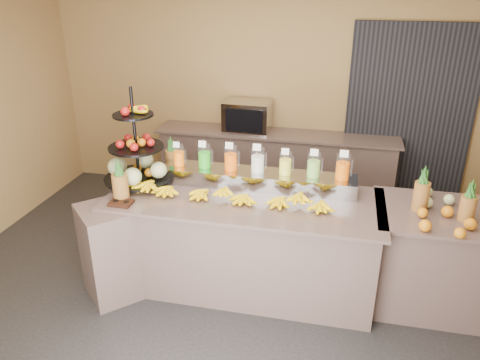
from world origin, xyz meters
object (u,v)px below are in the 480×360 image
(banana_heap, at_px, (224,192))
(oven_warmer, at_px, (247,116))
(pitcher_tray, at_px, (257,179))
(condiment_caddy, at_px, (121,203))
(right_fruit_pile, at_px, (442,212))
(fruit_stand, at_px, (142,160))

(banana_heap, bearing_deg, oven_warmer, 95.73)
(oven_warmer, bearing_deg, pitcher_tray, -73.46)
(condiment_caddy, bearing_deg, right_fruit_pile, 6.43)
(banana_heap, height_order, right_fruit_pile, right_fruit_pile)
(right_fruit_pile, bearing_deg, oven_warmer, 135.61)
(banana_heap, xyz_separation_m, condiment_caddy, (-0.86, -0.32, -0.05))
(pitcher_tray, distance_m, oven_warmer, 1.73)
(banana_heap, xyz_separation_m, oven_warmer, (-0.20, 1.99, 0.13))
(fruit_stand, relative_size, right_fruit_pile, 1.94)
(pitcher_tray, distance_m, condiment_caddy, 1.28)
(pitcher_tray, height_order, right_fruit_pile, right_fruit_pile)
(banana_heap, bearing_deg, right_fruit_pile, -0.43)
(fruit_stand, height_order, condiment_caddy, fruit_stand)
(condiment_caddy, distance_m, oven_warmer, 2.41)
(condiment_caddy, bearing_deg, banana_heap, 20.42)
(pitcher_tray, xyz_separation_m, condiment_caddy, (-1.10, -0.64, -0.06))
(fruit_stand, bearing_deg, oven_warmer, 52.37)
(pitcher_tray, bearing_deg, banana_heap, -127.53)
(banana_heap, relative_size, fruit_stand, 2.06)
(banana_heap, distance_m, fruit_stand, 0.88)
(pitcher_tray, relative_size, fruit_stand, 1.97)
(banana_heap, relative_size, right_fruit_pile, 3.98)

